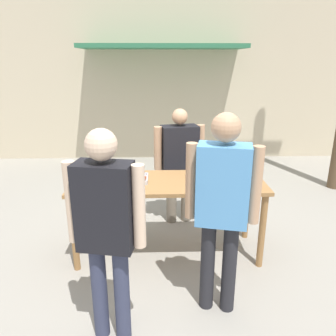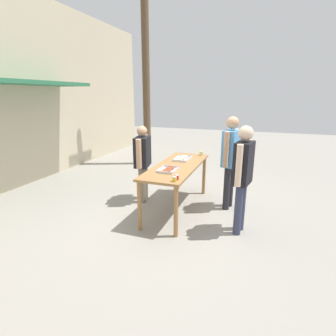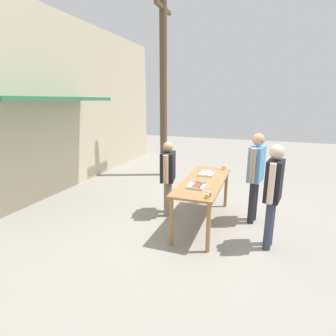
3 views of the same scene
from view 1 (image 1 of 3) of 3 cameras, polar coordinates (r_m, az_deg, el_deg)
ground_plane at (r=3.99m, az=0.00°, el=-14.31°), size 24.00×24.00×0.00m
building_facade_back at (r=7.34m, az=-1.00°, el=19.12°), size 12.00×1.11×4.50m
serving_table at (r=3.63m, az=0.00°, el=-3.94°), size 2.11×0.75×0.89m
food_tray_sausages at (r=3.62m, az=-6.69°, el=-1.95°), size 0.40×0.29×0.04m
food_tray_buns at (r=3.65m, az=7.01°, el=-1.71°), size 0.46×0.28×0.06m
condiment_jar_mustard at (r=3.43m, az=-15.46°, el=-3.30°), size 0.07×0.07×0.08m
condiment_jar_ketchup at (r=3.40m, az=-13.93°, el=-3.32°), size 0.07×0.07×0.08m
beer_cup at (r=3.48m, az=15.32°, el=-2.74°), size 0.08×0.08×0.10m
person_server_behind_table at (r=4.33m, az=1.99°, el=1.77°), size 0.67×0.34×1.57m
person_customer_holding_hotdog at (r=2.44m, az=-10.73°, el=-9.23°), size 0.58×0.29×1.72m
person_customer_with_cup at (r=2.71m, az=9.39°, el=-5.46°), size 0.59×0.32×1.78m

